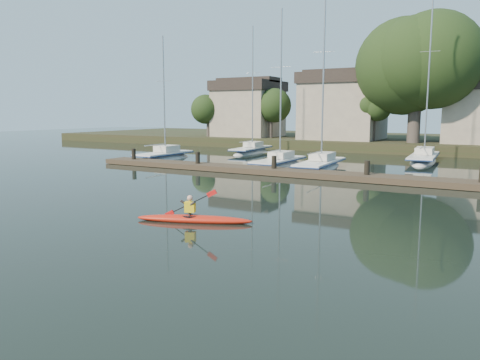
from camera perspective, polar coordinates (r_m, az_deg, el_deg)
The scene contains 9 objects.
ground at distance 17.02m, azimuth -7.19°, elevation -5.41°, with size 160.00×160.00×0.00m, color black.
kayak at distance 17.32m, azimuth -5.70°, elevation -4.57°, with size 4.29×2.09×1.40m.
dock at distance 29.22m, azimuth 9.48°, elevation 0.71°, with size 34.00×2.00×1.80m.
sailboat_0 at distance 40.41m, azimuth -9.23°, elevation 2.25°, with size 2.14×7.27×11.48m.
sailboat_1 at distance 34.94m, azimuth 4.74°, elevation 1.41°, with size 1.93×7.66×12.51m.
sailboat_2 at distance 33.65m, azimuth 9.74°, elevation 1.05°, with size 2.43×8.52×13.95m.
sailboat_5 at distance 46.21m, azimuth 1.41°, elevation 3.13°, with size 2.47×8.15×13.29m.
sailboat_6 at distance 40.87m, azimuth 21.45°, elevation 1.86°, with size 2.54×9.53×14.99m.
shore at distance 54.14m, azimuth 20.97°, elevation 6.95°, with size 90.00×25.25×12.75m.
Camera 1 is at (9.97, -13.20, 4.03)m, focal length 35.00 mm.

